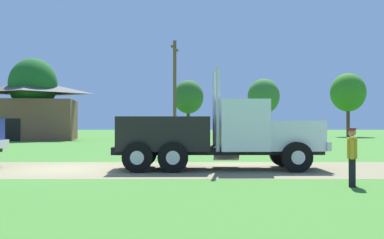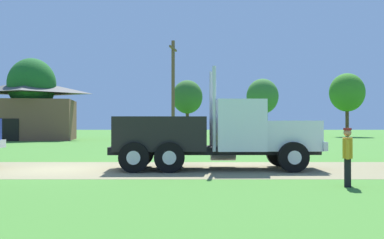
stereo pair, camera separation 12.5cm
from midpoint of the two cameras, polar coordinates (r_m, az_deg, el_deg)
ground_plane at (r=17.34m, az=-16.54°, el=-6.25°), size 200.00×200.00×0.00m
dirt_track at (r=17.34m, az=-16.54°, el=-6.23°), size 120.00×6.02×0.01m
truck_foreground_white at (r=16.57m, az=2.82°, el=-2.07°), size 7.93×2.67×3.80m
visitor_standing_near at (r=12.84m, az=19.62°, el=-4.33°), size 0.40×0.64×1.61m
shed_building at (r=48.37m, az=-20.50°, el=1.04°), size 9.92×7.89×6.24m
utility_pole_near at (r=33.57m, az=-2.63°, el=3.86°), size 0.52×2.19×8.08m
tree_left at (r=48.15m, az=-20.34°, el=4.33°), size 4.86×4.86×8.46m
tree_mid at (r=58.21m, az=-0.80°, el=2.93°), size 4.05×4.05×7.48m
tree_right at (r=47.48m, az=8.99°, el=2.96°), size 3.41×3.41×6.52m
tree_far_right at (r=60.47m, az=19.36°, el=3.32°), size 4.53×4.53×8.25m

